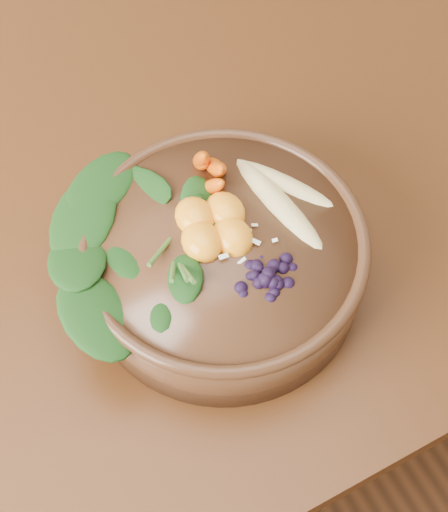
{
  "coord_description": "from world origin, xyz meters",
  "views": [
    {
      "loc": [
        -0.08,
        -0.55,
        1.49
      ],
      "look_at": [
        0.11,
        -0.18,
        0.8
      ],
      "focal_mm": 50.0,
      "sensor_mm": 36.0,
      "label": 1
    }
  ],
  "objects_px": {
    "stoneware_bowl": "(224,261)",
    "carrot_cluster": "(212,142)",
    "dining_table": "(93,247)",
    "mandarin_cluster": "(213,219)",
    "blueberry_pile": "(269,268)",
    "kale_heap": "(149,215)",
    "banana_halves": "(283,185)"
  },
  "relations": [
    {
      "from": "kale_heap",
      "to": "carrot_cluster",
      "type": "relative_size",
      "value": 2.38
    },
    {
      "from": "mandarin_cluster",
      "to": "blueberry_pile",
      "type": "xyz_separation_m",
      "value": [
        0.02,
        -0.08,
        0.0
      ]
    },
    {
      "from": "kale_heap",
      "to": "blueberry_pile",
      "type": "xyz_separation_m",
      "value": [
        0.08,
        -0.12,
        -0.0
      ]
    },
    {
      "from": "banana_halves",
      "to": "blueberry_pile",
      "type": "bearing_deg",
      "value": -141.51
    },
    {
      "from": "carrot_cluster",
      "to": "blueberry_pile",
      "type": "relative_size",
      "value": 0.6
    },
    {
      "from": "dining_table",
      "to": "banana_halves",
      "type": "relative_size",
      "value": 8.82
    },
    {
      "from": "kale_heap",
      "to": "banana_halves",
      "type": "bearing_deg",
      "value": -9.69
    },
    {
      "from": "stoneware_bowl",
      "to": "banana_halves",
      "type": "height_order",
      "value": "banana_halves"
    },
    {
      "from": "stoneware_bowl",
      "to": "dining_table",
      "type": "bearing_deg",
      "value": 122.68
    },
    {
      "from": "blueberry_pile",
      "to": "mandarin_cluster",
      "type": "bearing_deg",
      "value": 104.59
    },
    {
      "from": "kale_heap",
      "to": "mandarin_cluster",
      "type": "relative_size",
      "value": 2.07
    },
    {
      "from": "carrot_cluster",
      "to": "banana_halves",
      "type": "relative_size",
      "value": 0.48
    },
    {
      "from": "dining_table",
      "to": "carrot_cluster",
      "type": "height_order",
      "value": "carrot_cluster"
    },
    {
      "from": "mandarin_cluster",
      "to": "stoneware_bowl",
      "type": "bearing_deg",
      "value": -82.48
    },
    {
      "from": "mandarin_cluster",
      "to": "blueberry_pile",
      "type": "height_order",
      "value": "blueberry_pile"
    },
    {
      "from": "dining_table",
      "to": "mandarin_cluster",
      "type": "height_order",
      "value": "mandarin_cluster"
    },
    {
      "from": "stoneware_bowl",
      "to": "kale_heap",
      "type": "height_order",
      "value": "kale_heap"
    },
    {
      "from": "banana_halves",
      "to": "mandarin_cluster",
      "type": "xyz_separation_m",
      "value": [
        -0.09,
        -0.01,
        0.0
      ]
    },
    {
      "from": "kale_heap",
      "to": "blueberry_pile",
      "type": "relative_size",
      "value": 1.42
    },
    {
      "from": "dining_table",
      "to": "carrot_cluster",
      "type": "distance_m",
      "value": 0.28
    },
    {
      "from": "stoneware_bowl",
      "to": "carrot_cluster",
      "type": "distance_m",
      "value": 0.13
    },
    {
      "from": "kale_heap",
      "to": "banana_halves",
      "type": "relative_size",
      "value": 1.15
    },
    {
      "from": "carrot_cluster",
      "to": "mandarin_cluster",
      "type": "xyz_separation_m",
      "value": [
        -0.04,
        -0.08,
        -0.03
      ]
    },
    {
      "from": "dining_table",
      "to": "kale_heap",
      "type": "relative_size",
      "value": 7.66
    },
    {
      "from": "dining_table",
      "to": "mandarin_cluster",
      "type": "distance_m",
      "value": 0.27
    },
    {
      "from": "kale_heap",
      "to": "mandarin_cluster",
      "type": "bearing_deg",
      "value": -27.92
    },
    {
      "from": "blueberry_pile",
      "to": "carrot_cluster",
      "type": "bearing_deg",
      "value": 84.31
    },
    {
      "from": "carrot_cluster",
      "to": "blueberry_pile",
      "type": "xyz_separation_m",
      "value": [
        -0.02,
        -0.16,
        -0.02
      ]
    },
    {
      "from": "stoneware_bowl",
      "to": "kale_heap",
      "type": "xyz_separation_m",
      "value": [
        -0.06,
        0.05,
        0.07
      ]
    },
    {
      "from": "carrot_cluster",
      "to": "mandarin_cluster",
      "type": "height_order",
      "value": "carrot_cluster"
    },
    {
      "from": "dining_table",
      "to": "blueberry_pile",
      "type": "relative_size",
      "value": 10.86
    },
    {
      "from": "kale_heap",
      "to": "blueberry_pile",
      "type": "distance_m",
      "value": 0.14
    }
  ]
}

